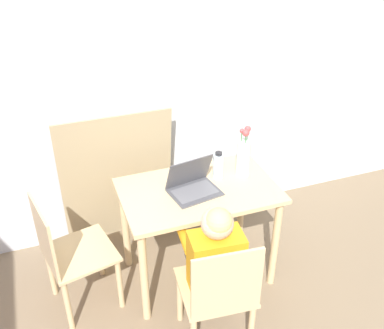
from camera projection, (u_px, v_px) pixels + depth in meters
The scene contains 9 objects.
wall_back at pixel (145, 75), 3.11m from camera, with size 6.40×0.05×2.50m.
dining_table at pixel (199, 204), 2.91m from camera, with size 0.99×0.62×0.73m.
chair_occupied at pixel (218, 293), 2.49m from camera, with size 0.44×0.44×0.84m.
chair_spare at pixel (70, 254), 2.76m from camera, with size 0.48×0.48×0.84m.
person_seated at pixel (213, 255), 2.50m from camera, with size 0.34×0.45×0.98m.
laptop at pixel (192, 184), 2.80m from camera, with size 0.34×0.28×0.22m.
flower_vase at pixel (243, 156), 2.92m from camera, with size 0.09×0.09×0.35m.
water_bottle at pixel (218, 166), 2.92m from camera, with size 0.07×0.07×0.19m.
cardboard_panel at pixel (117, 179), 3.28m from camera, with size 0.81×0.17×1.08m.
Camera 1 is at (-0.71, -0.68, 2.35)m, focal length 42.00 mm.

